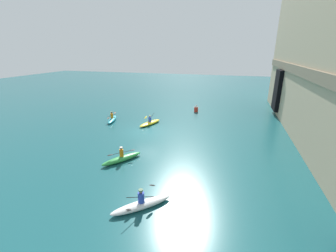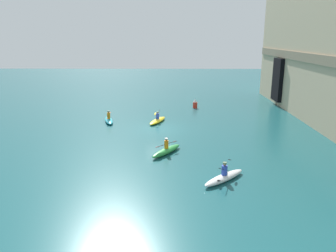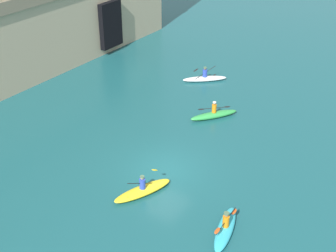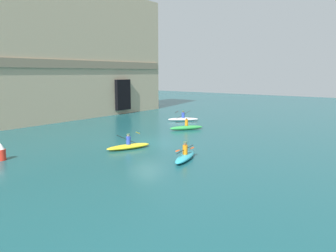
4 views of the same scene
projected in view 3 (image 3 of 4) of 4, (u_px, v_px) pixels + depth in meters
name	position (u px, v px, depth m)	size (l,w,h in m)	color
ground_plane	(165.00, 169.00, 26.46)	(120.00, 120.00, 0.00)	#195156
kayak_cyan	(225.00, 228.00, 21.96)	(3.30, 1.61, 1.18)	#33B2C6
kayak_yellow	(143.00, 190.00, 24.48)	(3.44, 1.96, 1.20)	yellow
kayak_green	(214.00, 114.00, 31.48)	(3.19, 2.43, 1.20)	green
kayak_white	(205.00, 78.00, 36.58)	(2.89, 3.00, 1.19)	white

